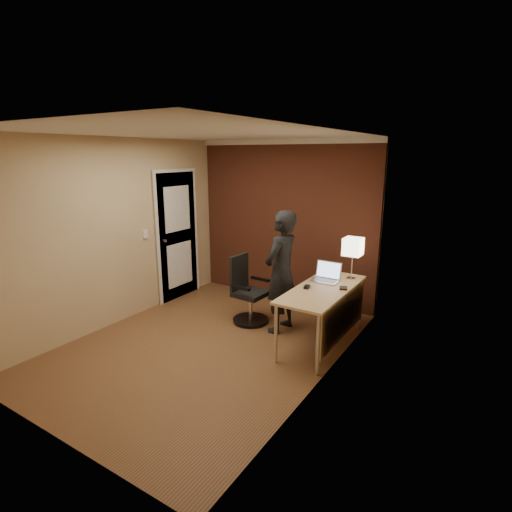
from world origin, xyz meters
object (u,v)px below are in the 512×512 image
at_px(desk_lamp, 353,247).
at_px(mouse, 307,287).
at_px(wallet, 343,288).
at_px(person, 281,272).
at_px(laptop, 327,275).
at_px(office_chair, 247,294).
at_px(desk, 328,299).

xyz_separation_m(desk_lamp, mouse, (-0.33, -0.63, -0.40)).
bearing_deg(wallet, mouse, -151.62).
xyz_separation_m(mouse, person, (-0.47, 0.21, 0.06)).
xyz_separation_m(desk_lamp, wallet, (0.05, -0.43, -0.41)).
bearing_deg(wallet, laptop, 145.09).
relative_size(wallet, office_chair, 0.12).
relative_size(desk, desk_lamp, 2.80).
distance_m(laptop, mouse, 0.42).
height_order(desk_lamp, mouse, desk_lamp).
bearing_deg(desk_lamp, wallet, -82.94).
bearing_deg(desk, wallet, 32.87).
relative_size(office_chair, person, 0.57).
bearing_deg(mouse, desk_lamp, 50.91).
bearing_deg(desk_lamp, person, -152.10).
distance_m(mouse, office_chair, 1.07).
bearing_deg(desk, laptop, 116.33).
relative_size(mouse, person, 0.06).
distance_m(desk, mouse, 0.29).
xyz_separation_m(office_chair, person, (0.53, -0.00, 0.40)).
height_order(wallet, person, person).
height_order(laptop, office_chair, laptop).
xyz_separation_m(mouse, office_chair, (-0.99, 0.22, -0.34)).
distance_m(desk_lamp, wallet, 0.59).
distance_m(desk_lamp, person, 0.96).
relative_size(mouse, office_chair, 0.11).
bearing_deg(laptop, mouse, -101.28).
bearing_deg(person, laptop, 113.43).
xyz_separation_m(desk, office_chair, (-1.23, 0.11, -0.20)).
height_order(laptop, mouse, laptop).
bearing_deg(office_chair, wallet, -0.55).
bearing_deg(office_chair, desk, -5.05).
bearing_deg(mouse, person, 143.41).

